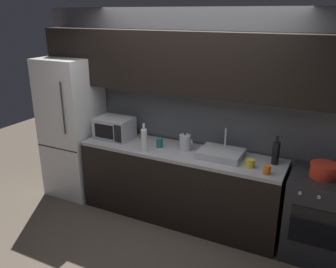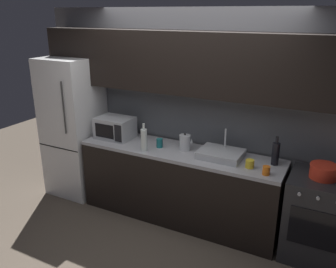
{
  "view_description": "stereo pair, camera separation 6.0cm",
  "coord_description": "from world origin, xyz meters",
  "px_view_note": "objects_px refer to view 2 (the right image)",
  "views": [
    {
      "loc": [
        1.61,
        -2.59,
        2.45
      ],
      "look_at": [
        -0.15,
        0.9,
        1.08
      ],
      "focal_mm": 37.52,
      "sensor_mm": 36.0,
      "label": 1
    },
    {
      "loc": [
        1.66,
        -2.57,
        2.45
      ],
      "look_at": [
        -0.15,
        0.9,
        1.08
      ],
      "focal_mm": 37.52,
      "sensor_mm": 36.0,
      "label": 2
    }
  ],
  "objects_px": {
    "microwave": "(115,128)",
    "wine_bottle_clear": "(144,140)",
    "mug_teal": "(160,143)",
    "cooking_pot": "(324,171)",
    "mug_yellow": "(250,164)",
    "kettle": "(185,142)",
    "mug_orange": "(266,171)",
    "wine_bottle_dark": "(276,153)",
    "refrigerator": "(74,127)",
    "oven_range": "(316,217)"
  },
  "relations": [
    {
      "from": "microwave",
      "to": "wine_bottle_dark",
      "type": "bearing_deg",
      "value": 2.55
    },
    {
      "from": "mug_teal",
      "to": "cooking_pot",
      "type": "bearing_deg",
      "value": 0.6
    },
    {
      "from": "refrigerator",
      "to": "mug_teal",
      "type": "bearing_deg",
      "value": -0.8
    },
    {
      "from": "wine_bottle_dark",
      "to": "microwave",
      "type": "bearing_deg",
      "value": -177.45
    },
    {
      "from": "oven_range",
      "to": "mug_orange",
      "type": "xyz_separation_m",
      "value": [
        -0.51,
        -0.18,
        0.5
      ]
    },
    {
      "from": "mug_yellow",
      "to": "cooking_pot",
      "type": "relative_size",
      "value": 0.34
    },
    {
      "from": "mug_yellow",
      "to": "microwave",
      "type": "bearing_deg",
      "value": 176.43
    },
    {
      "from": "microwave",
      "to": "cooking_pot",
      "type": "bearing_deg",
      "value": -0.42
    },
    {
      "from": "kettle",
      "to": "mug_teal",
      "type": "relative_size",
      "value": 1.91
    },
    {
      "from": "mug_yellow",
      "to": "mug_teal",
      "type": "xyz_separation_m",
      "value": [
        -1.12,
        0.07,
        0.01
      ]
    },
    {
      "from": "mug_teal",
      "to": "cooking_pot",
      "type": "xyz_separation_m",
      "value": [
        1.82,
        0.02,
        0.02
      ]
    },
    {
      "from": "mug_yellow",
      "to": "wine_bottle_clear",
      "type": "bearing_deg",
      "value": -175.39
    },
    {
      "from": "mug_teal",
      "to": "wine_bottle_dark",
      "type": "bearing_deg",
      "value": 5.44
    },
    {
      "from": "mug_orange",
      "to": "oven_range",
      "type": "bearing_deg",
      "value": 19.82
    },
    {
      "from": "wine_bottle_clear",
      "to": "wine_bottle_dark",
      "type": "xyz_separation_m",
      "value": [
        1.45,
        0.3,
        -0.01
      ]
    },
    {
      "from": "wine_bottle_clear",
      "to": "mug_yellow",
      "type": "relative_size",
      "value": 3.7
    },
    {
      "from": "wine_bottle_dark",
      "to": "refrigerator",
      "type": "bearing_deg",
      "value": -177.7
    },
    {
      "from": "mug_yellow",
      "to": "mug_teal",
      "type": "height_order",
      "value": "mug_teal"
    },
    {
      "from": "refrigerator",
      "to": "microwave",
      "type": "distance_m",
      "value": 0.69
    },
    {
      "from": "refrigerator",
      "to": "microwave",
      "type": "xyz_separation_m",
      "value": [
        0.68,
        0.02,
        0.09
      ]
    },
    {
      "from": "mug_orange",
      "to": "mug_teal",
      "type": "xyz_separation_m",
      "value": [
        -1.31,
        0.17,
        0.01
      ]
    },
    {
      "from": "microwave",
      "to": "mug_orange",
      "type": "height_order",
      "value": "microwave"
    },
    {
      "from": "microwave",
      "to": "oven_range",
      "type": "bearing_deg",
      "value": -0.45
    },
    {
      "from": "microwave",
      "to": "kettle",
      "type": "height_order",
      "value": "microwave"
    },
    {
      "from": "oven_range",
      "to": "cooking_pot",
      "type": "height_order",
      "value": "cooking_pot"
    },
    {
      "from": "refrigerator",
      "to": "mug_teal",
      "type": "height_order",
      "value": "refrigerator"
    },
    {
      "from": "cooking_pot",
      "to": "microwave",
      "type": "bearing_deg",
      "value": 179.58
    },
    {
      "from": "refrigerator",
      "to": "cooking_pot",
      "type": "xyz_separation_m",
      "value": [
        3.18,
        0.0,
        0.02
      ]
    },
    {
      "from": "kettle",
      "to": "mug_teal",
      "type": "distance_m",
      "value": 0.31
    },
    {
      "from": "microwave",
      "to": "kettle",
      "type": "distance_m",
      "value": 0.98
    },
    {
      "from": "wine_bottle_clear",
      "to": "oven_range",
      "type": "bearing_deg",
      "value": 5.66
    },
    {
      "from": "refrigerator",
      "to": "kettle",
      "type": "xyz_separation_m",
      "value": [
        1.66,
        0.05,
        0.05
      ]
    },
    {
      "from": "wine_bottle_clear",
      "to": "mug_teal",
      "type": "xyz_separation_m",
      "value": [
        0.11,
        0.17,
        -0.08
      ]
    },
    {
      "from": "oven_range",
      "to": "cooking_pot",
      "type": "relative_size",
      "value": 3.39
    },
    {
      "from": "wine_bottle_dark",
      "to": "mug_yellow",
      "type": "bearing_deg",
      "value": -136.97
    },
    {
      "from": "oven_range",
      "to": "microwave",
      "type": "distance_m",
      "value": 2.56
    },
    {
      "from": "mug_yellow",
      "to": "mug_teal",
      "type": "distance_m",
      "value": 1.12
    },
    {
      "from": "wine_bottle_clear",
      "to": "mug_yellow",
      "type": "distance_m",
      "value": 1.24
    },
    {
      "from": "kettle",
      "to": "cooking_pot",
      "type": "height_order",
      "value": "kettle"
    },
    {
      "from": "microwave",
      "to": "wine_bottle_clear",
      "type": "distance_m",
      "value": 0.6
    },
    {
      "from": "kettle",
      "to": "mug_teal",
      "type": "height_order",
      "value": "kettle"
    },
    {
      "from": "wine_bottle_dark",
      "to": "mug_yellow",
      "type": "distance_m",
      "value": 0.31
    },
    {
      "from": "mug_orange",
      "to": "mug_teal",
      "type": "height_order",
      "value": "mug_teal"
    },
    {
      "from": "refrigerator",
      "to": "wine_bottle_dark",
      "type": "height_order",
      "value": "refrigerator"
    },
    {
      "from": "refrigerator",
      "to": "mug_orange",
      "type": "bearing_deg",
      "value": -3.99
    },
    {
      "from": "microwave",
      "to": "mug_yellow",
      "type": "height_order",
      "value": "microwave"
    },
    {
      "from": "kettle",
      "to": "cooking_pot",
      "type": "xyz_separation_m",
      "value": [
        1.52,
        -0.05,
        -0.02
      ]
    },
    {
      "from": "microwave",
      "to": "wine_bottle_clear",
      "type": "xyz_separation_m",
      "value": [
        0.56,
        -0.21,
        0.0
      ]
    },
    {
      "from": "kettle",
      "to": "wine_bottle_clear",
      "type": "xyz_separation_m",
      "value": [
        -0.42,
        -0.24,
        0.04
      ]
    },
    {
      "from": "refrigerator",
      "to": "oven_range",
      "type": "distance_m",
      "value": 3.21
    }
  ]
}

